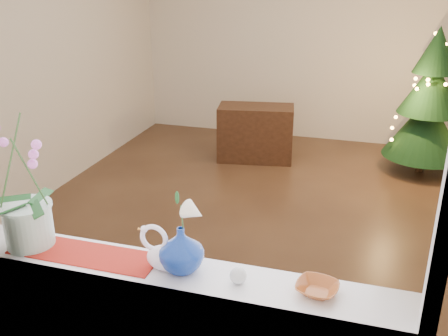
% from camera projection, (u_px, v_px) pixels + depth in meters
% --- Properties ---
extents(ground, '(5.00, 5.00, 0.00)m').
position_uv_depth(ground, '(268.00, 217.00, 4.62)').
color(ground, '#352116').
rests_on(ground, ground).
extents(wall_back, '(4.50, 0.10, 2.70)m').
position_uv_depth(wall_back, '(312.00, 36.00, 6.35)').
color(wall_back, beige).
rests_on(wall_back, ground).
extents(wall_front, '(4.50, 0.10, 2.70)m').
position_uv_depth(wall_front, '(142.00, 189.00, 1.90)').
color(wall_front, beige).
rests_on(wall_front, ground).
extents(wall_left, '(0.10, 5.00, 2.70)m').
position_uv_depth(wall_left, '(40.00, 58.00, 4.73)').
color(wall_left, beige).
rests_on(wall_left, ground).
extents(windowsill, '(2.20, 0.26, 0.04)m').
position_uv_depth(windowsill, '(161.00, 271.00, 2.18)').
color(windowsill, white).
rests_on(windowsill, window_apron).
extents(window_frame, '(2.22, 0.06, 1.60)m').
position_uv_depth(window_frame, '(140.00, 97.00, 1.80)').
color(window_frame, white).
rests_on(window_frame, windowsill).
extents(runner, '(0.70, 0.20, 0.01)m').
position_uv_depth(runner, '(84.00, 254.00, 2.27)').
color(runner, maroon).
rests_on(runner, windowsill).
extents(orchid_pot, '(0.31, 0.31, 0.70)m').
position_uv_depth(orchid_pot, '(21.00, 177.00, 2.23)').
color(orchid_pot, beige).
rests_on(orchid_pot, windowsill).
extents(swan, '(0.25, 0.17, 0.20)m').
position_uv_depth(swan, '(165.00, 249.00, 2.13)').
color(swan, white).
rests_on(swan, windowsill).
extents(blue_vase, '(0.24, 0.24, 0.23)m').
position_uv_depth(blue_vase, '(181.00, 246.00, 2.11)').
color(blue_vase, navy).
rests_on(blue_vase, windowsill).
extents(lily, '(0.13, 0.07, 0.18)m').
position_uv_depth(lily, '(180.00, 202.00, 2.04)').
color(lily, white).
rests_on(lily, blue_vase).
extents(paperweight, '(0.09, 0.09, 0.07)m').
position_uv_depth(paperweight, '(238.00, 276.00, 2.05)').
color(paperweight, silver).
rests_on(paperweight, windowsill).
extents(amber_dish, '(0.17, 0.17, 0.04)m').
position_uv_depth(amber_dish, '(317.00, 289.00, 1.99)').
color(amber_dish, '#9B4C20').
rests_on(amber_dish, windowsill).
extents(xmas_tree, '(1.08, 1.08, 1.60)m').
position_uv_depth(xmas_tree, '(429.00, 102.00, 5.40)').
color(xmas_tree, black).
rests_on(xmas_tree, ground).
extents(side_table, '(0.93, 0.58, 0.66)m').
position_uv_depth(side_table, '(255.00, 133.00, 5.93)').
color(side_table, black).
rests_on(side_table, ground).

